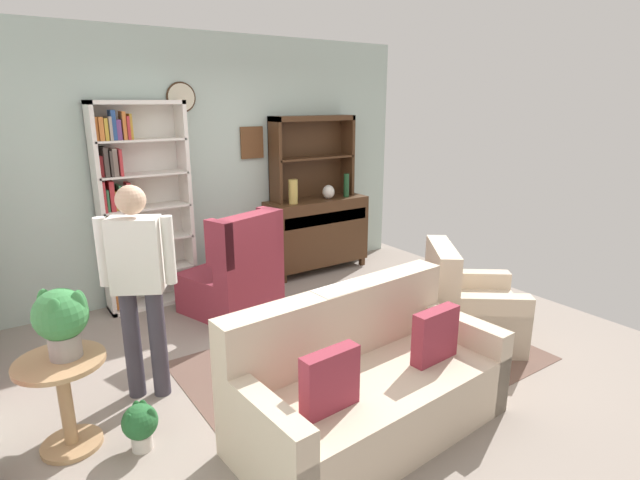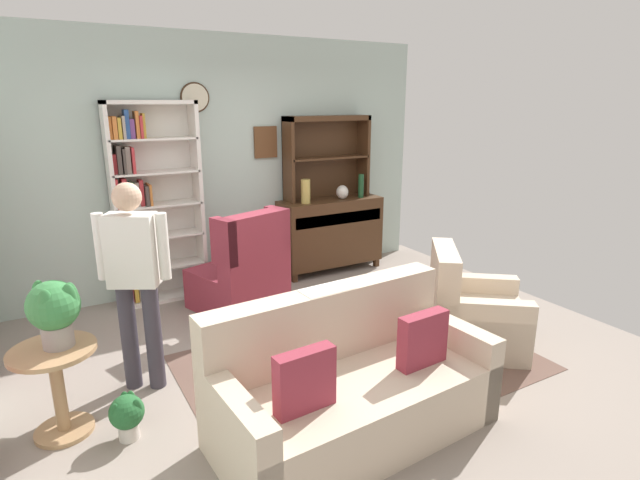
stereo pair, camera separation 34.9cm
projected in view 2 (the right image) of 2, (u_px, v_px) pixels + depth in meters
name	position (u px, v px, depth m)	size (l,w,h in m)	color
ground_plane	(321.00, 354.00, 4.30)	(5.40, 4.60, 0.02)	gray
wall_back	(229.00, 163.00, 5.70)	(5.00, 0.09, 2.80)	#ADC1B7
area_rug	(360.00, 362.00, 4.14)	(2.79, 1.85, 0.01)	brown
bookshelf	(149.00, 203.00, 5.18)	(0.90, 0.30, 2.10)	silver
sideboard	(330.00, 231.00, 6.28)	(1.30, 0.45, 0.92)	#422816
sideboard_hutch	(326.00, 146.00, 6.09)	(1.10, 0.26, 1.00)	#422816
vase_tall	(306.00, 191.00, 5.88)	(0.11, 0.11, 0.29)	tan
vase_round	(342.00, 192.00, 6.15)	(0.15, 0.15, 0.17)	beige
bottle_wine	(361.00, 186.00, 6.24)	(0.07, 0.07, 0.29)	#194223
couch_floral	(350.00, 387.00, 3.22)	(1.85, 0.96, 0.90)	beige
armchair_floral	(471.00, 315.00, 4.36)	(1.08, 1.07, 0.88)	beige
wingback_chair	(243.00, 274.00, 5.10)	(0.99, 1.00, 1.05)	maroon
plant_stand	(57.00, 381.00, 3.18)	(0.52, 0.52, 0.60)	#A87F56
potted_plant_large	(54.00, 309.00, 3.08)	(0.31, 0.31, 0.43)	gray
potted_plant_small	(127.00, 414.00, 3.17)	(0.22, 0.22, 0.30)	beige
person_reading	(135.00, 273.00, 3.57)	(0.49, 0.34, 1.56)	#38333D
coffee_table	(319.00, 329.00, 3.95)	(0.80, 0.50, 0.42)	#422816
book_stack	(314.00, 313.00, 3.96)	(0.21, 0.16, 0.11)	#CC7233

